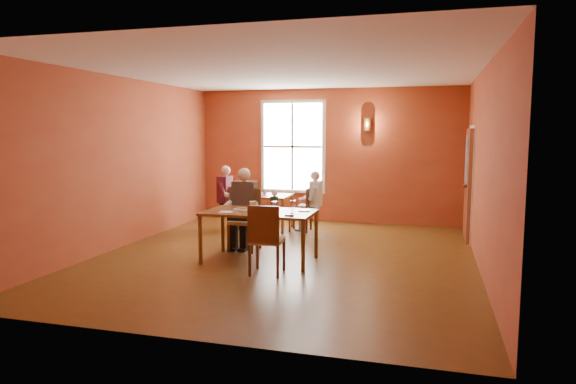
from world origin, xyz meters
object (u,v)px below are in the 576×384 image
(main_table, at_px, (260,236))
(chair_diner_white, at_px, (300,209))
(chair_empty, at_px, (267,239))
(diner_maroon, at_px, (240,198))
(chair_diner_main, at_px, (244,220))
(second_table, at_px, (270,212))
(diner_white, at_px, (302,202))
(diner_main, at_px, (244,212))
(chair_diner_maroon, at_px, (241,207))

(main_table, bearing_deg, chair_diner_white, 89.80)
(chair_empty, distance_m, diner_maroon, 3.62)
(chair_diner_main, bearing_deg, chair_empty, 122.73)
(second_table, relative_size, diner_white, 0.69)
(chair_empty, bearing_deg, main_table, 113.69)
(diner_main, relative_size, chair_empty, 1.34)
(main_table, relative_size, chair_diner_main, 1.62)
(diner_white, bearing_deg, chair_empty, -174.79)
(chair_diner_main, bearing_deg, main_table, 127.57)
(main_table, distance_m, second_table, 2.65)
(diner_white, xyz_separation_m, diner_maroon, (-1.36, 0.00, 0.04))
(chair_empty, relative_size, diner_maroon, 0.79)
(diner_maroon, bearing_deg, second_table, 90.00)
(diner_main, relative_size, diner_white, 1.13)
(diner_main, height_order, chair_diner_maroon, diner_main)
(main_table, xyz_separation_m, diner_white, (0.04, 2.57, 0.20))
(chair_diner_white, distance_m, chair_diner_maroon, 1.30)
(chair_empty, bearing_deg, chair_diner_white, 92.18)
(diner_white, bearing_deg, main_table, 179.13)
(chair_diner_main, bearing_deg, second_table, -85.81)
(chair_diner_maroon, bearing_deg, diner_main, 22.03)
(second_table, distance_m, diner_white, 0.72)
(chair_diner_maroon, bearing_deg, diner_maroon, -90.00)
(chair_empty, distance_m, second_table, 3.37)
(main_table, bearing_deg, diner_maroon, 117.16)
(chair_empty, relative_size, chair_diner_maroon, 1.14)
(diner_white, bearing_deg, chair_diner_white, 90.00)
(main_table, relative_size, chair_diner_white, 1.89)
(main_table, height_order, chair_diner_white, chair_diner_white)
(main_table, xyz_separation_m, chair_empty, (0.33, -0.64, 0.11))
(main_table, xyz_separation_m, second_table, (-0.64, 2.57, -0.04))
(second_table, xyz_separation_m, diner_white, (0.68, 0.00, 0.24))
(second_table, height_order, chair_diner_maroon, chair_diner_maroon)
(diner_white, distance_m, diner_maroon, 1.36)
(chair_diner_white, bearing_deg, chair_diner_maroon, 90.00)
(diner_main, distance_m, diner_white, 2.03)
(main_table, height_order, second_table, main_table)
(chair_diner_main, height_order, chair_empty, chair_diner_main)
(chair_diner_maroon, bearing_deg, chair_diner_main, 22.34)
(chair_empty, relative_size, chair_diner_white, 1.12)
(chair_diner_white, relative_size, chair_diner_maroon, 1.01)
(second_table, bearing_deg, chair_empty, -73.18)
(diner_main, bearing_deg, chair_diner_maroon, -67.97)
(diner_main, bearing_deg, diner_maroon, -67.21)
(chair_diner_main, bearing_deg, chair_diner_maroon, -67.66)
(chair_empty, xyz_separation_m, diner_white, (-0.29, 3.22, 0.09))
(diner_maroon, bearing_deg, chair_diner_maroon, 90.00)
(chair_diner_main, xyz_separation_m, second_table, (-0.14, 1.92, -0.16))
(main_table, distance_m, diner_maroon, 2.90)
(main_table, distance_m, chair_diner_white, 2.58)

